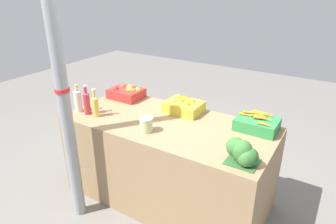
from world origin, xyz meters
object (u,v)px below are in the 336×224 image
juice_bottle_ruby (87,102)px  juice_bottle_golden (95,105)px  support_pole (64,103)px  pickle_jar (146,125)px  carrot_crate (257,123)px  orange_crate (184,106)px  juice_bottle_cloudy (78,100)px  apple_crate (127,92)px  broccoli_pile (242,153)px

juice_bottle_ruby → juice_bottle_golden: (0.11, 0.00, -0.01)m
support_pole → pickle_jar: bearing=35.3°
carrot_crate → pickle_jar: (-0.78, -0.53, 0.01)m
orange_crate → juice_bottle_cloudy: bearing=-148.2°
apple_crate → juice_bottle_ruby: bearing=-94.7°
juice_bottle_ruby → pickle_jar: (0.69, -0.00, -0.06)m
juice_bottle_cloudy → carrot_crate: bearing=18.5°
apple_crate → juice_bottle_golden: bearing=-82.9°
juice_bottle_golden → broccoli_pile: bearing=-1.9°
support_pole → juice_bottle_ruby: support_pole is taller
broccoli_pile → juice_bottle_golden: bearing=178.1°
juice_bottle_cloudy → juice_bottle_golden: juice_bottle_golden is taller
carrot_crate → pickle_jar: carrot_crate is taller
orange_crate → juice_bottle_ruby: bearing=-144.3°
apple_crate → juice_bottle_ruby: (-0.04, -0.53, 0.06)m
orange_crate → juice_bottle_cloudy: 1.02m
juice_bottle_golden → carrot_crate: bearing=21.3°
carrot_crate → juice_bottle_cloudy: bearing=-161.5°
support_pole → broccoli_pile: bearing=13.4°
apple_crate → broccoli_pile: bearing=-21.3°
support_pole → apple_crate: support_pole is taller
apple_crate → juice_bottle_cloudy: bearing=-106.8°
orange_crate → juice_bottle_ruby: 0.93m
juice_bottle_cloudy → apple_crate: bearing=73.2°
apple_crate → carrot_crate: bearing=-0.1°
orange_crate → carrot_crate: 0.72m
support_pole → pickle_jar: (0.53, 0.38, -0.21)m
orange_crate → juice_bottle_ruby: juice_bottle_ruby is taller
orange_crate → juice_bottle_cloudy: (-0.87, -0.54, 0.06)m
support_pole → juice_bottle_ruby: size_ratio=7.69×
apple_crate → juice_bottle_golden: size_ratio=1.25×
apple_crate → pickle_jar: size_ratio=2.71×
orange_crate → juice_bottle_golden: 0.84m
pickle_jar → carrot_crate: bearing=34.3°
orange_crate → carrot_crate: carrot_crate is taller
support_pole → broccoli_pile: (1.38, 0.33, -0.19)m
pickle_jar → orange_crate: bearing=83.6°
juice_bottle_golden → pickle_jar: (0.58, -0.00, -0.05)m
juice_bottle_cloudy → juice_bottle_ruby: size_ratio=0.94×
orange_crate → juice_bottle_golden: size_ratio=1.25×
juice_bottle_cloudy → juice_bottle_ruby: 0.12m
broccoli_pile → juice_bottle_golden: size_ratio=0.87×
carrot_crate → broccoli_pile: bearing=-83.5°
orange_crate → juice_bottle_golden: juice_bottle_golden is taller
juice_bottle_cloudy → pickle_jar: (0.81, -0.00, -0.05)m
juice_bottle_golden → pickle_jar: size_ratio=2.17×
apple_crate → pickle_jar: 0.84m
juice_bottle_ruby → pickle_jar: size_ratio=2.27×
support_pole → carrot_crate: (1.31, 0.91, -0.22)m
juice_bottle_ruby → juice_bottle_golden: bearing=0.0°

